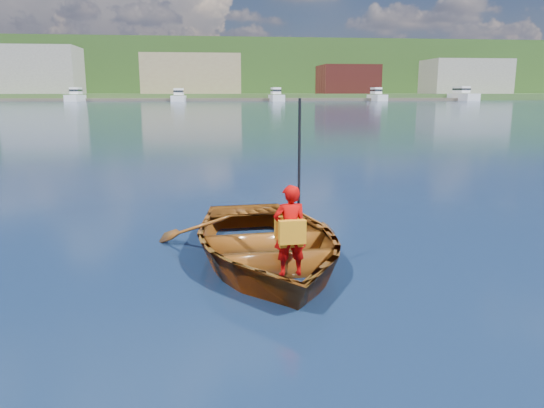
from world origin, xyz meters
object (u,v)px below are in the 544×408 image
dock (203,100)px  marina_yachts (249,96)px  rowboat (265,242)px  child_paddler (290,230)px

dock → marina_yachts: bearing=-20.1°
rowboat → marina_yachts: bearing=86.0°
dock → marina_yachts: 13.65m
rowboat → dock: bearing=91.0°
marina_yachts → child_paddler: bearing=-93.9°
child_paddler → marina_yachts: marina_yachts is taller
child_paddler → dock: child_paddler is taller
rowboat → marina_yachts: size_ratio=0.03×
dock → rowboat: bearing=-89.0°
rowboat → child_paddler: 1.00m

